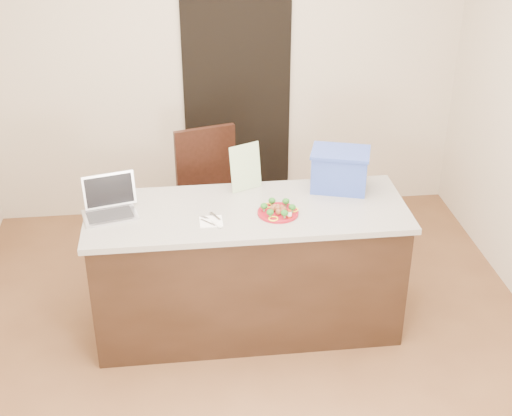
{
  "coord_description": "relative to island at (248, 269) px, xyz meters",
  "views": [
    {
      "loc": [
        -0.41,
        -3.73,
        3.11
      ],
      "look_at": [
        0.05,
        0.2,
        0.95
      ],
      "focal_mm": 50.0,
      "sensor_mm": 36.0,
      "label": 1
    }
  ],
  "objects": [
    {
      "name": "yogurt_bottle",
      "position": [
        0.25,
        -0.17,
        0.48
      ],
      "size": [
        0.03,
        0.03,
        0.07
      ],
      "rotation": [
        0.0,
        0.0,
        0.33
      ],
      "color": "silver",
      "rests_on": "island"
    },
    {
      "name": "room_shell",
      "position": [
        0.0,
        -0.25,
        1.16
      ],
      "size": [
        4.0,
        4.0,
        4.0
      ],
      "color": "white",
      "rests_on": "ground"
    },
    {
      "name": "island",
      "position": [
        0.0,
        0.0,
        0.0
      ],
      "size": [
        2.06,
        0.76,
        0.92
      ],
      "color": "black",
      "rests_on": "ground"
    },
    {
      "name": "meatballs",
      "position": [
        0.19,
        -0.08,
        0.49
      ],
      "size": [
        0.11,
        0.11,
        0.04
      ],
      "color": "brown",
      "rests_on": "plate"
    },
    {
      "name": "knife",
      "position": [
        -0.21,
        -0.16,
        0.47
      ],
      "size": [
        0.07,
        0.2,
        0.01
      ],
      "rotation": [
        0.0,
        0.0,
        0.47
      ],
      "color": "white",
      "rests_on": "napkin"
    },
    {
      "name": "chair",
      "position": [
        -0.21,
        0.91,
        0.15
      ],
      "size": [
        0.58,
        0.59,
        1.07
      ],
      "rotation": [
        0.0,
        0.0,
        0.26
      ],
      "color": "black",
      "rests_on": "ground"
    },
    {
      "name": "napkin",
      "position": [
        -0.24,
        -0.14,
        0.46
      ],
      "size": [
        0.14,
        0.14,
        0.01
      ],
      "primitive_type": "cube",
      "rotation": [
        0.0,
        0.0,
        0.0
      ],
      "color": "white",
      "rests_on": "island"
    },
    {
      "name": "plate",
      "position": [
        0.19,
        -0.08,
        0.47
      ],
      "size": [
        0.26,
        0.26,
        0.02
      ],
      "rotation": [
        0.0,
        0.0,
        -0.23
      ],
      "color": "maroon",
      "rests_on": "island"
    },
    {
      "name": "blue_box",
      "position": [
        0.65,
        0.22,
        0.6
      ],
      "size": [
        0.44,
        0.37,
        0.28
      ],
      "rotation": [
        0.0,
        0.0,
        -0.3
      ],
      "color": "#2D45A3",
      "rests_on": "island"
    },
    {
      "name": "fork",
      "position": [
        -0.26,
        -0.13,
        0.47
      ],
      "size": [
        0.09,
        0.14,
        0.0
      ],
      "rotation": [
        0.0,
        0.0,
        0.75
      ],
      "color": "silver",
      "rests_on": "napkin"
    },
    {
      "name": "leaflet",
      "position": [
        0.02,
        0.29,
        0.62
      ],
      "size": [
        0.22,
        0.13,
        0.32
      ],
      "primitive_type": "cube",
      "rotation": [
        -0.14,
        0.0,
        0.42
      ],
      "color": "white",
      "rests_on": "island"
    },
    {
      "name": "pepper_rings",
      "position": [
        0.19,
        -0.08,
        0.48
      ],
      "size": [
        0.22,
        0.24,
        0.01
      ],
      "color": "yellow",
      "rests_on": "plate"
    },
    {
      "name": "doorway",
      "position": [
        0.1,
        1.73,
        0.54
      ],
      "size": [
        0.9,
        0.02,
        2.0
      ],
      "primitive_type": "cube",
      "color": "black",
      "rests_on": "ground"
    },
    {
      "name": "ground",
      "position": [
        0.0,
        -0.25,
        -0.46
      ],
      "size": [
        4.0,
        4.0,
        0.0
      ],
      "primitive_type": "plane",
      "color": "brown",
      "rests_on": "ground"
    },
    {
      "name": "laptop",
      "position": [
        -0.87,
        0.06,
        0.52
      ],
      "size": [
        0.38,
        0.33,
        0.23
      ],
      "rotation": [
        0.0,
        0.0,
        0.24
      ],
      "color": "#BABABF",
      "rests_on": "island"
    },
    {
      "name": "broccoli",
      "position": [
        0.19,
        -0.08,
        0.51
      ],
      "size": [
        0.22,
        0.22,
        0.04
      ],
      "color": "#164E14",
      "rests_on": "plate"
    }
  ]
}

